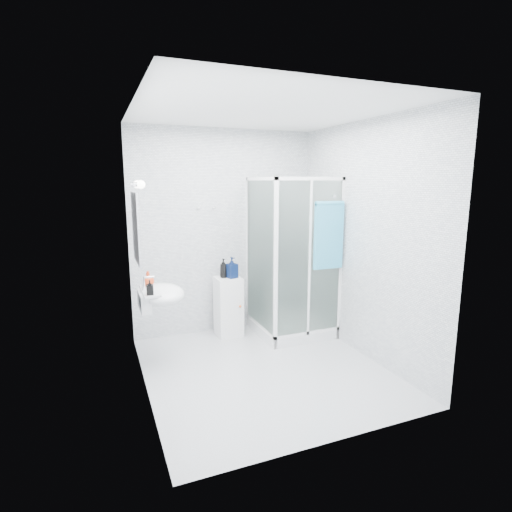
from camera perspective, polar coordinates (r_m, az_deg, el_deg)
name	(u,v)px	position (r m, az deg, el deg)	size (l,w,h in m)	color
room	(265,248)	(3.97, 1.23, 1.22)	(2.40, 2.60, 2.60)	silver
shower_enclosure	(289,301)	(5.12, 4.70, -6.46)	(0.90, 0.95, 2.00)	white
wall_basin	(159,295)	(4.25, -13.64, -5.43)	(0.46, 0.56, 0.35)	white
mirror	(136,228)	(4.09, -16.83, 3.86)	(0.02, 0.60, 0.70)	white
vanity_lights	(138,184)	(4.07, -16.45, 9.79)	(0.10, 0.40, 0.08)	silver
wall_hooks	(206,208)	(5.04, -7.10, 6.79)	(0.23, 0.06, 0.03)	silver
storage_cabinet	(228,306)	(5.14, -3.95, -7.20)	(0.32, 0.34, 0.76)	white
hand_towel	(329,234)	(4.74, 10.35, 3.15)	(0.37, 0.05, 0.79)	#3398C1
shampoo_bottle_a	(223,268)	(5.01, -4.68, -1.75)	(0.09, 0.09, 0.24)	black
shampoo_bottle_b	(232,267)	(5.00, -3.47, -1.65)	(0.12, 0.12, 0.26)	#0B1A42
soap_dispenser_orange	(148,279)	(4.34, -15.17, -3.15)	(0.13, 0.13, 0.16)	red
soap_dispenser_black	(150,287)	(4.02, -14.93, -4.35)	(0.07, 0.07, 0.15)	black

